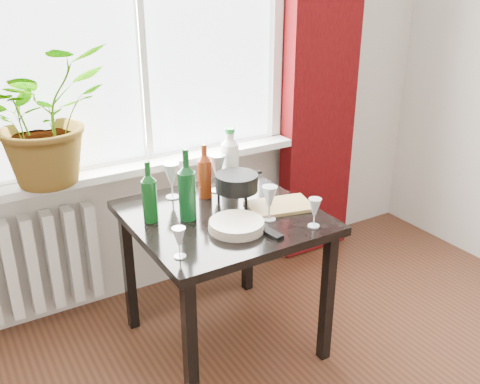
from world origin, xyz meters
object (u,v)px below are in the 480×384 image
table (223,231)px  cleaning_bottle (230,157)px  wineglass_front_left (179,242)px  bottle_amber (205,170)px  potted_plant (44,116)px  wineglass_back_left (172,180)px  cutting_board (279,206)px  wineglass_front_right (269,203)px  radiator (21,268)px  wine_bottle_right (187,184)px  tv_remote (269,232)px  plate_stack (237,225)px  wineglass_back_center (218,173)px  fondue_pot (237,190)px  wine_bottle_left (149,192)px  wineglass_far_right (314,212)px

table → cleaning_bottle: cleaning_bottle is taller
wineglass_front_left → bottle_amber: bearing=52.9°
potted_plant → wineglass_back_left: (0.52, -0.26, -0.34)m
wineglass_back_left → cutting_board: 0.55m
wineglass_front_right → cleaning_bottle: bearing=83.3°
wineglass_front_left → radiator: bearing=119.2°
wine_bottle_right → wineglass_front_right: wine_bottle_right is taller
potted_plant → tv_remote: (0.71, -0.84, -0.43)m
wineglass_front_left → plate_stack: wineglass_front_left is taller
wine_bottle_right → wineglass_back_center: wine_bottle_right is taller
wine_bottle_right → wineglass_front_right: 0.38m
table → tv_remote: (0.07, -0.28, 0.10)m
cleaning_bottle → wineglass_back_left: (-0.33, 0.01, -0.07)m
fondue_pot → wineglass_back_left: bearing=157.1°
wine_bottle_left → table: bearing=-17.7°
cleaning_bottle → wineglass_back_left: bearing=178.2°
tv_remote → wine_bottle_right: bearing=119.2°
wine_bottle_left → cleaning_bottle: (0.52, 0.18, 0.02)m
potted_plant → wine_bottle_left: bearing=-55.0°
cleaning_bottle → wineglass_back_left: size_ratio=1.74×
radiator → cutting_board: 1.38m
table → cleaning_bottle: size_ratio=2.62×
cleaning_bottle → wineglass_back_center: size_ratio=1.60×
radiator → potted_plant: 0.83m
wine_bottle_right → plate_stack: 0.29m
wineglass_far_right → wine_bottle_right: bearing=141.0°
cutting_board → wine_bottle_right: bearing=165.1°
radiator → table: bearing=-36.5°
plate_stack → cutting_board: plate_stack is taller
wineglass_far_right → tv_remote: (-0.21, 0.05, -0.06)m
radiator → bottle_amber: size_ratio=2.81×
wine_bottle_left → wineglass_far_right: size_ratio=2.08×
wineglass_far_right → wineglass_back_center: size_ratio=0.69×
wineglass_front_left → fondue_pot: bearing=35.1°
wine_bottle_right → wineglass_front_left: (-0.18, -0.30, -0.11)m
wineglass_back_center → wine_bottle_left: bearing=-160.6°
bottle_amber → radiator: bearing=154.8°
plate_stack → wineglass_far_right: bearing=-26.3°
wineglass_front_right → wineglass_back_left: 0.54m
wineglass_back_left → wineglass_front_left: wineglass_back_left is taller
wineglass_far_right → wineglass_back_left: (-0.41, 0.63, 0.02)m
wineglass_back_center → wineglass_front_right: bearing=-84.8°
wineglass_far_right → cutting_board: (-0.01, 0.25, -0.06)m
wine_bottle_right → tv_remote: size_ratio=2.28×
bottle_amber → wineglass_back_left: size_ratio=1.52×
wine_bottle_right → bottle_amber: wine_bottle_right is taller
cleaning_bottle → wineglass_front_left: (-0.55, -0.55, -0.10)m
potted_plant → wineglass_back_left: bearing=-27.0°
cleaning_bottle → plate_stack: (-0.23, -0.46, -0.14)m
plate_stack → cutting_board: bearing=17.6°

